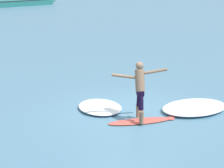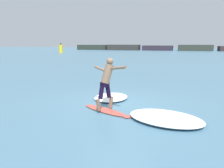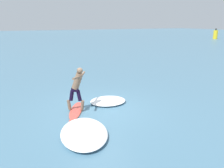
# 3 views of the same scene
# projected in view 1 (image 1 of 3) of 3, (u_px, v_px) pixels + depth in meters

# --- Properties ---
(ground_plane) EXTENTS (200.00, 200.00, 0.00)m
(ground_plane) POSITION_uv_depth(u_px,v_px,m) (125.00, 112.00, 12.23)
(ground_plane) COLOR teal
(surfboard) EXTENTS (2.07, 1.28, 0.20)m
(surfboard) POSITION_uv_depth(u_px,v_px,m) (141.00, 121.00, 11.42)
(surfboard) COLOR #DB5145
(surfboard) RESTS_ON ground
(surfer) EXTENTS (1.46, 1.01, 1.78)m
(surfer) POSITION_uv_depth(u_px,v_px,m) (140.00, 86.00, 11.18)
(surfer) COLOR brown
(surfer) RESTS_ON surfboard
(fishing_boat_near_jetty) EXTENTS (8.71, 2.13, 0.74)m
(fishing_boat_near_jetty) POSITION_uv_depth(u_px,v_px,m) (24.00, 2.00, 46.47)
(fishing_boat_near_jetty) COLOR #216763
(fishing_boat_near_jetty) RESTS_ON ground
(wave_foam_at_tail) EXTENTS (2.60, 2.04, 0.21)m
(wave_foam_at_tail) POSITION_uv_depth(u_px,v_px,m) (194.00, 107.00, 12.34)
(wave_foam_at_tail) COLOR white
(wave_foam_at_tail) RESTS_ON ground
(wave_foam_at_nose) EXTENTS (1.53, 1.78, 0.16)m
(wave_foam_at_nose) POSITION_uv_depth(u_px,v_px,m) (100.00, 107.00, 12.43)
(wave_foam_at_nose) COLOR white
(wave_foam_at_nose) RESTS_ON ground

